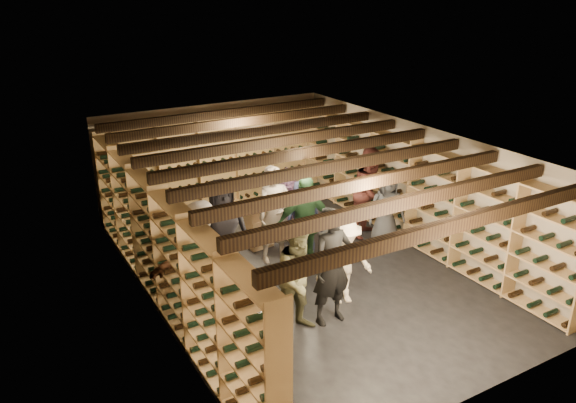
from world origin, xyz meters
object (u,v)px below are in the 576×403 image
(person_1, at_px, (332,267))
(person_8, at_px, (371,192))
(crate_loose, at_px, (259,242))
(person_5, at_px, (195,269))
(person_2, at_px, (300,278))
(person_0, at_px, (223,231))
(crate_stack_right, at_px, (256,216))
(person_12, at_px, (386,209))
(person_6, at_px, (303,219))
(person_9, at_px, (202,249))
(person_3, at_px, (344,261))
(person_10, at_px, (304,224))
(person_7, at_px, (275,215))
(person_11, at_px, (287,205))
(crate_stack_left, at_px, (295,225))

(person_1, height_order, person_8, person_1)
(crate_loose, relative_size, person_8, 0.26)
(crate_loose, bearing_deg, person_8, -15.06)
(person_5, bearing_deg, person_2, -36.30)
(person_2, bearing_deg, person_0, 103.94)
(crate_stack_right, bearing_deg, person_12, -47.90)
(person_0, distance_m, person_5, 1.08)
(person_6, height_order, person_9, person_9)
(crate_loose, xyz_separation_m, person_2, (-0.79, -2.90, 0.81))
(person_1, xyz_separation_m, person_3, (0.49, 0.37, -0.20))
(person_8, bearing_deg, person_5, 168.86)
(person_8, bearing_deg, person_3, -160.82)
(person_0, distance_m, person_1, 2.21)
(crate_stack_right, bearing_deg, person_3, -92.28)
(person_5, relative_size, person_12, 1.00)
(person_3, height_order, person_10, person_10)
(crate_loose, relative_size, person_9, 0.30)
(person_0, xyz_separation_m, person_9, (-0.49, -0.26, -0.11))
(crate_stack_right, height_order, person_6, person_6)
(person_8, bearing_deg, person_9, 163.56)
(person_1, xyz_separation_m, person_9, (-1.41, 1.75, -0.10))
(crate_loose, distance_m, person_0, 1.71)
(person_1, relative_size, person_8, 1.00)
(person_12, bearing_deg, crate_stack_right, 154.04)
(person_8, relative_size, person_9, 1.12)
(person_6, bearing_deg, person_9, -166.74)
(person_12, bearing_deg, person_8, 110.02)
(person_8, bearing_deg, person_7, 157.11)
(person_0, height_order, person_10, person_0)
(person_9, xyz_separation_m, person_11, (2.30, 1.16, -0.07))
(person_0, relative_size, person_7, 1.02)
(person_2, bearing_deg, person_9, 119.70)
(crate_stack_left, bearing_deg, person_11, -167.49)
(person_1, distance_m, person_3, 0.64)
(person_0, bearing_deg, person_10, -4.50)
(person_0, relative_size, person_12, 1.24)
(person_6, distance_m, person_7, 0.58)
(person_7, relative_size, person_10, 1.03)
(person_11, bearing_deg, person_10, -82.47)
(person_9, height_order, person_11, person_9)
(person_5, bearing_deg, person_3, -11.67)
(person_5, height_order, person_7, person_7)
(crate_stack_right, distance_m, person_3, 3.50)
(person_9, xyz_separation_m, person_12, (3.91, -0.00, -0.08))
(crate_stack_left, height_order, person_1, person_1)
(person_1, xyz_separation_m, person_5, (-1.72, 1.30, -0.18))
(person_0, relative_size, person_5, 1.24)
(crate_loose, bearing_deg, person_5, -140.58)
(crate_stack_left, distance_m, person_6, 1.03)
(person_0, relative_size, person_3, 1.28)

